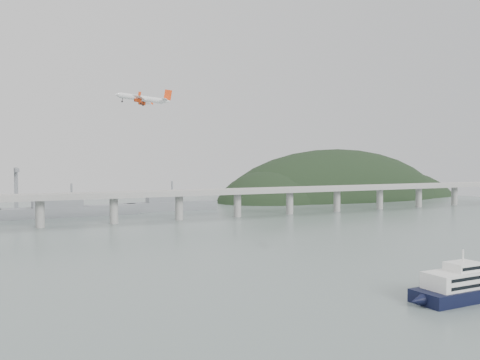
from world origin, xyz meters
TOP-DOWN VIEW (x-y plane):
  - ground at (0.00, 0.00)m, footprint 900.00×900.00m
  - bridge at (-1.15, 200.00)m, footprint 800.00×22.00m
  - headland at (285.18, 331.75)m, footprint 365.00×155.00m
  - ferry at (35.58, -53.99)m, footprint 87.26×15.68m
  - airliner at (-35.43, 102.23)m, footprint 29.35×27.61m

SIDE VIEW (x-z plane):
  - headland at x=285.18m, z-range -97.34..58.66m
  - ground at x=0.00m, z-range 0.00..0.00m
  - ferry at x=35.58m, z-range -3.77..12.70m
  - bridge at x=-1.15m, z-range 5.70..29.60m
  - airliner at x=-35.43m, z-range 74.83..83.62m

